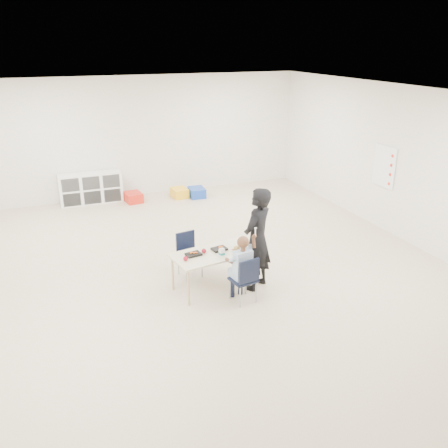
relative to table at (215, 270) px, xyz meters
name	(u,v)px	position (x,y,z in m)	size (l,w,h in m)	color
room	(199,190)	(-0.04, 0.57, 1.10)	(9.00, 9.02, 2.80)	beige
table	(215,270)	(0.00, 0.00, 0.00)	(1.37, 0.84, 0.59)	beige
chair_near	(243,279)	(0.24, -0.51, 0.06)	(0.34, 0.32, 0.71)	black
chair_far	(190,256)	(-0.24, 0.51, 0.06)	(0.34, 0.32, 0.71)	black
child	(243,266)	(0.24, -0.51, 0.26)	(0.47, 0.47, 1.12)	#A1B8DA
lunch_tray_near	(219,249)	(0.09, 0.06, 0.31)	(0.22, 0.16, 0.03)	black
lunch_tray_far	(194,254)	(-0.33, 0.02, 0.31)	(0.22, 0.16, 0.03)	black
milk_carton	(222,252)	(0.06, -0.13, 0.34)	(0.07, 0.07, 0.10)	white
bread_roll	(237,248)	(0.33, -0.04, 0.32)	(0.09, 0.09, 0.07)	tan
apple_near	(204,251)	(-0.17, 0.03, 0.33)	(0.07, 0.07, 0.07)	maroon
apple_far	(186,259)	(-0.49, -0.12, 0.33)	(0.07, 0.07, 0.07)	maroon
cubby_shelf	(91,188)	(-1.24, 4.85, 0.05)	(1.40, 0.40, 0.70)	white
rules_poster	(384,166)	(3.94, 1.17, 0.95)	(0.02, 0.60, 0.80)	white
adult	(257,239)	(0.59, -0.21, 0.49)	(0.58, 0.38, 1.58)	black
bin_red	(133,197)	(-0.34, 4.55, -0.19)	(0.35, 0.46, 0.22)	red
bin_yellow	(179,193)	(0.77, 4.50, -0.19)	(0.34, 0.44, 0.22)	yellow
bin_blue	(197,192)	(1.16, 4.36, -0.19)	(0.35, 0.46, 0.22)	#163FAA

